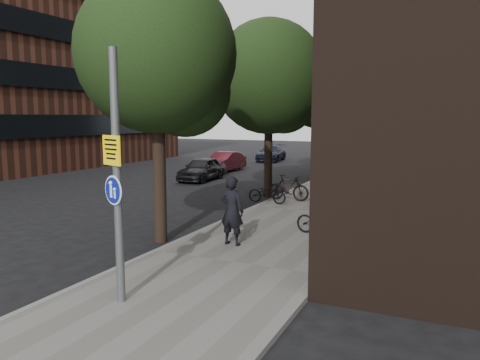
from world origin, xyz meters
The scene contains 15 objects.
ground centered at (0.00, 0.00, 0.00)m, with size 120.00×120.00×0.00m, color black.
sidewalk centered at (0.25, 10.00, 0.06)m, with size 4.50×60.00×0.12m, color slate.
curb_edge centered at (-2.00, 10.00, 0.07)m, with size 0.15×60.00×0.13m, color slate.
street_tree_near centered at (-2.53, 4.64, 5.11)m, with size 4.40×4.40×7.50m.
street_tree_mid centered at (-2.53, 13.14, 5.11)m, with size 5.00×5.00×7.80m.
street_tree_far centered at (-2.53, 22.14, 5.11)m, with size 5.00×5.00×7.80m.
signpost centered at (-0.63, 0.28, 2.48)m, with size 0.52×0.21×4.68m.
pedestrian centered at (-0.43, 4.71, 1.06)m, with size 0.69×0.45×1.89m, color black.
parked_bike_facade_near centered at (1.53, 6.74, 0.55)m, with size 0.57×1.64×0.86m, color black.
parked_bike_facade_far centered at (2.00, 8.27, 0.60)m, with size 0.45×1.58×0.95m, color black.
parked_bike_curb_near centered at (-1.80, 10.84, 0.54)m, with size 0.56×1.60×0.84m, color black.
parked_bike_curb_far centered at (-1.23, 11.79, 0.65)m, with size 0.50×1.78×1.07m, color black.
parked_car_near centered at (-7.95, 16.47, 0.66)m, with size 1.55×3.86×1.32m, color black.
parked_car_mid centered at (-8.71, 20.85, 0.64)m, with size 1.36×3.90×1.29m, color maroon.
parked_car_far centered at (-8.59, 29.18, 0.64)m, with size 1.78×4.38×1.27m, color #1C1F33.
Camera 1 is at (4.93, -6.46, 3.58)m, focal length 35.00 mm.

